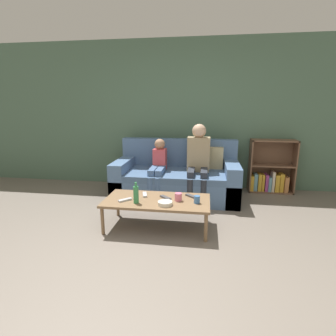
% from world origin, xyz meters
% --- Properties ---
extents(ground_plane, '(22.00, 22.00, 0.00)m').
position_xyz_m(ground_plane, '(0.00, 0.00, 0.00)').
color(ground_plane, '#70665B').
extents(wall_back, '(12.00, 0.06, 2.60)m').
position_xyz_m(wall_back, '(0.00, 2.70, 1.30)').
color(wall_back, '#4C6B56').
rests_on(wall_back, ground_plane).
extents(couch, '(1.98, 0.96, 0.92)m').
position_xyz_m(couch, '(-0.01, 2.06, 0.30)').
color(couch, '#4C6B93').
rests_on(couch, ground_plane).
extents(bookshelf, '(0.75, 0.28, 0.92)m').
position_xyz_m(bookshelf, '(1.58, 2.54, 0.34)').
color(bookshelf, brown).
rests_on(bookshelf, ground_plane).
extents(coffee_table, '(1.28, 0.62, 0.37)m').
position_xyz_m(coffee_table, '(-0.12, 0.88, 0.34)').
color(coffee_table, brown).
rests_on(coffee_table, ground_plane).
extents(person_adult, '(0.36, 0.66, 1.20)m').
position_xyz_m(person_adult, '(0.34, 1.96, 0.70)').
color(person_adult, '#282D38').
rests_on(person_adult, ground_plane).
extents(person_child, '(0.21, 0.65, 0.95)m').
position_xyz_m(person_child, '(-0.29, 1.89, 0.54)').
color(person_child, '#476693').
rests_on(person_child, ground_plane).
extents(cup_near, '(0.09, 0.09, 0.09)m').
position_xyz_m(cup_near, '(0.14, 0.88, 0.41)').
color(cup_near, pink).
rests_on(cup_near, coffee_table).
extents(cup_far, '(0.07, 0.07, 0.09)m').
position_xyz_m(cup_far, '(0.37, 0.83, 0.41)').
color(cup_far, '#3D70B2').
rests_on(cup_far, coffee_table).
extents(tv_remote_0, '(0.09, 0.18, 0.02)m').
position_xyz_m(tv_remote_0, '(-0.30, 1.00, 0.38)').
color(tv_remote_0, '#B7B7BC').
rests_on(tv_remote_0, coffee_table).
extents(tv_remote_1, '(0.15, 0.15, 0.02)m').
position_xyz_m(tv_remote_1, '(-0.49, 0.78, 0.38)').
color(tv_remote_1, '#B7B7BC').
rests_on(tv_remote_1, coffee_table).
extents(tv_remote_2, '(0.16, 0.15, 0.02)m').
position_xyz_m(tv_remote_2, '(-0.02, 0.93, 0.38)').
color(tv_remote_2, '#47474C').
rests_on(tv_remote_2, coffee_table).
extents(tv_remote_3, '(0.16, 0.15, 0.02)m').
position_xyz_m(tv_remote_3, '(0.29, 1.03, 0.38)').
color(tv_remote_3, '#47474C').
rests_on(tv_remote_3, coffee_table).
extents(snack_bowl, '(0.17, 0.17, 0.05)m').
position_xyz_m(snack_bowl, '(0.01, 0.71, 0.39)').
color(snack_bowl, beige).
rests_on(snack_bowl, coffee_table).
extents(bottle, '(0.06, 0.06, 0.25)m').
position_xyz_m(bottle, '(-0.34, 0.72, 0.47)').
color(bottle, '#33844C').
rests_on(bottle, coffee_table).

